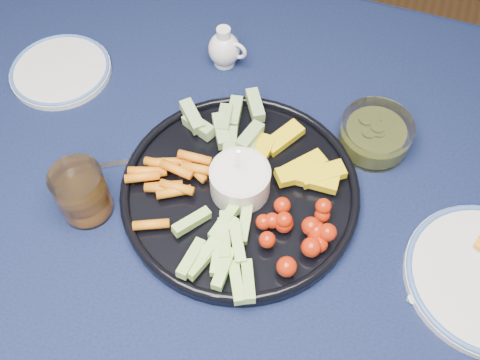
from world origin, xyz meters
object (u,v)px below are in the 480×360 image
(dining_table, at_px, (294,238))
(pickle_bowl, at_px, (375,135))
(crudite_platter, at_px, (239,186))
(juice_tumbler, at_px, (83,195))
(side_plate_extra, at_px, (61,70))
(creamer_pitcher, at_px, (225,49))

(dining_table, xyz_separation_m, pickle_bowl, (0.08, 0.17, 0.11))
(crudite_platter, distance_m, pickle_bowl, 0.24)
(juice_tumbler, bearing_deg, side_plate_extra, 128.16)
(crudite_platter, relative_size, juice_tumbler, 4.03)
(creamer_pitcher, distance_m, juice_tumbler, 0.38)
(dining_table, relative_size, pickle_bowl, 14.12)
(creamer_pitcher, bearing_deg, juice_tumbler, -103.43)
(crudite_platter, xyz_separation_m, pickle_bowl, (0.18, 0.17, 0.00))
(pickle_bowl, bearing_deg, crudite_platter, -136.63)
(dining_table, xyz_separation_m, side_plate_extra, (-0.50, 0.14, 0.10))
(pickle_bowl, bearing_deg, side_plate_extra, -176.68)
(juice_tumbler, bearing_deg, dining_table, 18.55)
(crudite_platter, distance_m, side_plate_extra, 0.42)
(juice_tumbler, xyz_separation_m, side_plate_extra, (-0.19, 0.24, -0.03))
(crudite_platter, xyz_separation_m, juice_tumbler, (-0.21, -0.11, 0.02))
(creamer_pitcher, relative_size, pickle_bowl, 0.69)
(dining_table, height_order, juice_tumbler, juice_tumbler)
(crudite_platter, relative_size, creamer_pitcher, 4.61)
(crudite_platter, distance_m, juice_tumbler, 0.24)
(side_plate_extra, bearing_deg, juice_tumbler, -51.84)
(pickle_bowl, relative_size, side_plate_extra, 0.64)
(dining_table, xyz_separation_m, juice_tumbler, (-0.31, -0.10, 0.13))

